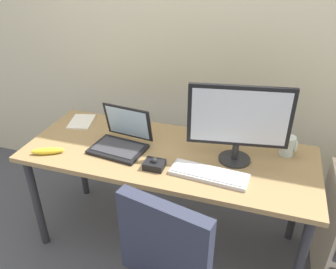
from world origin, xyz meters
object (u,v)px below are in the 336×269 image
at_px(laptop, 122,139).
at_px(paper_notepad, 82,122).
at_px(coffee_mug, 288,146).
at_px(trackball_mouse, 154,164).
at_px(banana, 48,151).
at_px(keyboard, 209,174).
at_px(monitor_main, 239,120).

distance_m(laptop, paper_notepad, 0.45).
xyz_separation_m(coffee_mug, paper_notepad, (-1.35, -0.01, -0.05)).
relative_size(laptop, trackball_mouse, 3.07).
bearing_deg(trackball_mouse, coffee_mug, 27.71).
relative_size(trackball_mouse, coffee_mug, 0.94).
bearing_deg(trackball_mouse, laptop, 150.65).
xyz_separation_m(trackball_mouse, banana, (-0.64, -0.06, -0.00)).
bearing_deg(keyboard, laptop, 166.93).
xyz_separation_m(keyboard, laptop, (-0.56, 0.13, 0.04)).
bearing_deg(laptop, trackball_mouse, -29.35).
distance_m(keyboard, laptop, 0.58).
xyz_separation_m(trackball_mouse, coffee_mug, (0.69, 0.36, 0.04)).
bearing_deg(keyboard, banana, -175.51).
bearing_deg(trackball_mouse, banana, -174.83).
bearing_deg(laptop, coffee_mug, 12.82).
xyz_separation_m(laptop, trackball_mouse, (0.26, -0.15, -0.03)).
relative_size(paper_notepad, banana, 1.09).
bearing_deg(coffee_mug, paper_notepad, -179.55).
bearing_deg(keyboard, trackball_mouse, -176.96).
xyz_separation_m(paper_notepad, banana, (0.02, -0.41, 0.01)).
bearing_deg(banana, monitor_main, 14.28).
bearing_deg(monitor_main, banana, -165.72).
height_order(monitor_main, paper_notepad, monitor_main).
height_order(keyboard, trackball_mouse, trackball_mouse).
height_order(trackball_mouse, coffee_mug, coffee_mug).
xyz_separation_m(coffee_mug, banana, (-1.33, -0.42, -0.04)).
bearing_deg(laptop, keyboard, -13.07).
bearing_deg(monitor_main, paper_notepad, 172.36).
bearing_deg(monitor_main, coffee_mug, 28.56).
bearing_deg(keyboard, coffee_mug, 41.69).
relative_size(keyboard, trackball_mouse, 3.81).
xyz_separation_m(laptop, banana, (-0.38, -0.20, -0.03)).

